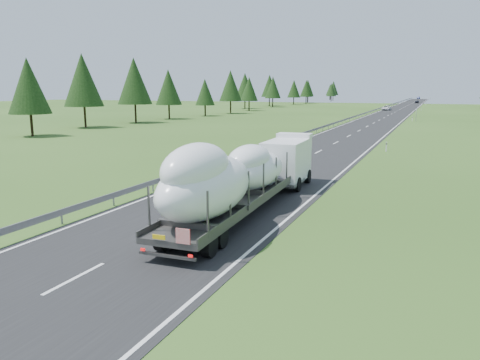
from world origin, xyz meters
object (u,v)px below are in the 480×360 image
at_px(boat_truck, 241,174).
at_px(distant_car_blue, 418,98).
at_px(distant_van, 387,108).
at_px(distant_car_dark, 417,102).
at_px(highway_sign, 416,112).

relative_size(boat_truck, distant_car_blue, 3.85).
height_order(distant_van, distant_car_blue, distant_car_blue).
bearing_deg(distant_car_dark, distant_car_blue, 96.90).
relative_size(distant_van, distant_car_blue, 1.04).
height_order(highway_sign, distant_van, highway_sign).
xyz_separation_m(highway_sign, boat_truck, (-5.08, -79.00, 0.40)).
relative_size(highway_sign, boat_truck, 0.14).
relative_size(boat_truck, distant_car_dark, 4.93).
xyz_separation_m(boat_truck, distant_car_dark, (-0.15, 206.72, -1.57)).
bearing_deg(distant_car_dark, boat_truck, -84.94).
relative_size(boat_truck, distant_van, 3.69).
height_order(boat_truck, distant_car_blue, boat_truck).
relative_size(distant_car_dark, distant_car_blue, 0.78).
bearing_deg(distant_van, distant_car_dark, 89.23).
distance_m(boat_truck, distant_van, 127.73).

